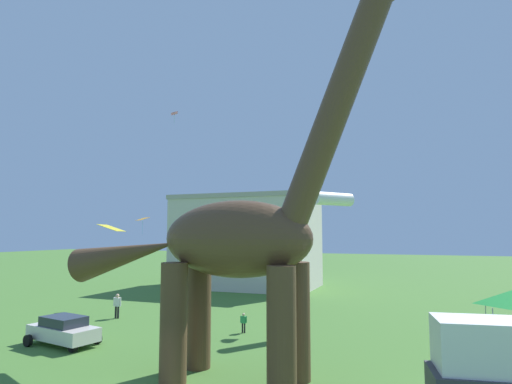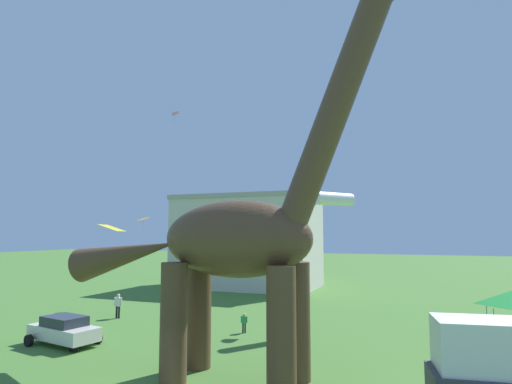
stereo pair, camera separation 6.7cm
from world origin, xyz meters
TOP-DOWN VIEW (x-y plane):
  - dinosaur_sculpture at (1.87, 4.47)m, footprint 15.48×3.28m
  - parked_sedan_left at (-9.19, 6.38)m, footprint 4.46×2.55m
  - person_strolling_adult at (-1.07, 12.60)m, footprint 0.44×0.20m
  - person_photographer at (-11.33, 13.50)m, footprint 0.65×0.29m
  - kite_far_right at (-13.53, 19.33)m, footprint 1.50×1.38m
  - kite_mid_left at (3.54, 16.76)m, footprint 3.32×3.17m
  - kite_mid_center at (-3.72, 3.45)m, footprint 1.28×1.49m
  - kite_trailing at (-9.35, 17.49)m, footprint 0.83×0.90m
  - background_building_block at (-9.36, 33.67)m, footprint 15.80×9.85m

SIDE VIEW (x-z plane):
  - person_strolling_adult at x=-1.07m, z-range 0.12..1.31m
  - parked_sedan_left at x=-9.19m, z-range 0.03..1.58m
  - person_photographer at x=-11.33m, z-range 0.18..1.91m
  - background_building_block at x=-9.36m, z-range 0.01..10.44m
  - dinosaur_sculpture at x=1.87m, z-range -2.24..13.94m
  - kite_mid_center at x=-3.72m, z-range 6.17..6.49m
  - kite_far_right at x=-13.53m, z-range 6.58..8.13m
  - kite_mid_left at x=3.54m, z-range 7.95..8.89m
  - kite_trailing at x=-9.35m, z-range 15.52..16.46m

